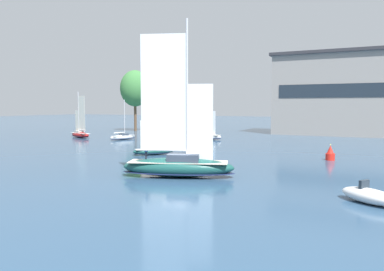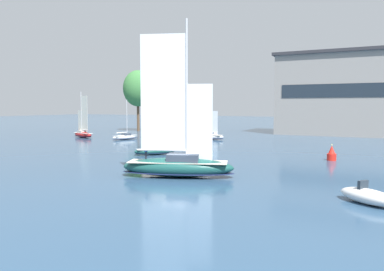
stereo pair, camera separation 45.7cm
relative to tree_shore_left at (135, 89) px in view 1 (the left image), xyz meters
name	(u,v)px [view 1 (the left image)]	position (x,y,z in m)	size (l,w,h in m)	color
ground_plane	(178,177)	(40.98, -52.02, -11.34)	(400.00, 400.00, 0.00)	#2D4C6B
waterfront_building	(356,94)	(53.70, 10.61, -1.78)	(37.19, 14.44, 19.04)	gray
tree_shore_left	(135,89)	(0.00, 0.00, 0.00)	(7.87, 7.87, 16.21)	brown
sailboat_main	(178,165)	(41.00, -52.01, -10.18)	(11.20, 6.52, 14.86)	#194C47
sailboat_moored_near_marina	(154,150)	(30.28, -39.30, -10.64)	(5.30, 5.28, 8.06)	#194C47
sailboat_moored_mid_channel	(206,135)	(27.13, -14.48, -10.54)	(7.12, 2.45, 9.64)	silver
sailboat_moored_far_slip	(80,134)	(1.21, -22.28, -10.53)	(7.31, 4.50, 9.75)	maroon
sailboat_moored_outer_mooring	(123,137)	(12.44, -22.32, -10.80)	(3.43, 6.02, 8.00)	white
motor_tender	(369,196)	(57.60, -54.81, -10.81)	(4.56, 3.93, 1.67)	silver
channel_buoy	(330,154)	(52.88, -34.08, -10.54)	(1.12, 1.12, 2.03)	red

